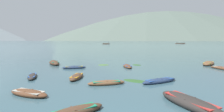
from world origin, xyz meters
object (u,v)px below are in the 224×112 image
(rowboat_0, at_px, (190,103))
(rowboat_2, at_px, (29,93))
(rowboat_11, at_px, (54,63))
(rowboat_4, at_px, (106,83))
(ferry_1, at_px, (106,44))
(rowboat_10, at_px, (127,66))
(rowboat_7, at_px, (160,81))
(rowboat_8, at_px, (73,112))
(rowboat_6, at_px, (32,76))
(rowboat_9, at_px, (208,63))
(rowboat_12, at_px, (223,68))
(rowboat_3, at_px, (74,67))
(ferry_0, at_px, (180,43))
(rowboat_1, at_px, (77,77))

(rowboat_0, relative_size, rowboat_2, 1.32)
(rowboat_0, height_order, rowboat_11, rowboat_11)
(rowboat_4, xyz_separation_m, ferry_1, (-9.28, 152.38, 0.30))
(rowboat_0, bearing_deg, rowboat_10, 100.92)
(rowboat_7, relative_size, rowboat_8, 1.17)
(rowboat_6, height_order, rowboat_9, rowboat_9)
(rowboat_2, xyz_separation_m, rowboat_11, (-3.89, 15.03, 0.08))
(rowboat_7, bearing_deg, rowboat_4, -170.38)
(rowboat_8, bearing_deg, rowboat_10, 75.86)
(rowboat_6, distance_m, rowboat_12, 23.70)
(rowboat_4, height_order, rowboat_10, rowboat_10)
(rowboat_3, distance_m, rowboat_6, 6.43)
(rowboat_12, relative_size, ferry_1, 0.52)
(rowboat_10, bearing_deg, ferry_0, 66.59)
(rowboat_6, distance_m, rowboat_10, 12.49)
(rowboat_6, xyz_separation_m, rowboat_7, (12.81, -1.61, 0.01))
(rowboat_1, bearing_deg, rowboat_4, -34.67)
(rowboat_0, xyz_separation_m, rowboat_7, (-0.31, 5.56, -0.08))
(rowboat_3, distance_m, rowboat_12, 20.14)
(rowboat_1, xyz_separation_m, rowboat_12, (18.37, 5.59, -0.02))
(rowboat_2, distance_m, rowboat_7, 10.95)
(rowboat_6, xyz_separation_m, rowboat_8, (6.54, -8.46, 0.02))
(rowboat_2, relative_size, ferry_1, 0.48)
(rowboat_4, bearing_deg, rowboat_0, -42.26)
(rowboat_9, relative_size, rowboat_10, 1.34)
(rowboat_1, relative_size, rowboat_4, 0.93)
(rowboat_0, distance_m, rowboat_8, 6.71)
(rowboat_2, height_order, rowboat_7, rowboat_2)
(rowboat_8, distance_m, rowboat_9, 24.97)
(rowboat_3, relative_size, rowboat_6, 1.03)
(rowboat_8, relative_size, ferry_0, 0.33)
(rowboat_0, bearing_deg, rowboat_6, 151.35)
(rowboat_8, xyz_separation_m, ferry_0, (74.63, 178.78, 0.28))
(rowboat_1, distance_m, rowboat_8, 8.43)
(rowboat_9, bearing_deg, rowboat_11, -179.51)
(rowboat_12, bearing_deg, rowboat_6, -166.91)
(rowboat_9, bearing_deg, rowboat_4, -142.11)
(rowboat_6, relative_size, rowboat_12, 0.87)
(rowboat_1, height_order, rowboat_12, rowboat_1)
(rowboat_7, height_order, rowboat_11, rowboat_11)
(rowboat_1, height_order, ferry_0, ferry_0)
(rowboat_1, xyz_separation_m, rowboat_8, (1.82, -8.24, -0.00))
(rowboat_8, bearing_deg, ferry_0, 67.34)
(rowboat_3, bearing_deg, rowboat_8, -75.78)
(rowboat_7, bearing_deg, rowboat_2, -159.29)
(rowboat_7, distance_m, rowboat_12, 12.42)
(rowboat_6, bearing_deg, rowboat_3, 62.75)
(rowboat_1, relative_size, rowboat_9, 0.75)
(rowboat_1, height_order, rowboat_9, rowboat_9)
(rowboat_6, xyz_separation_m, ferry_0, (81.17, 170.32, 0.31))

